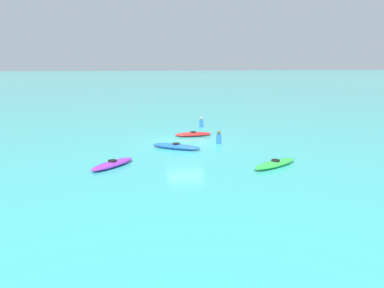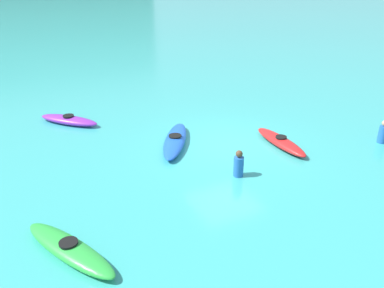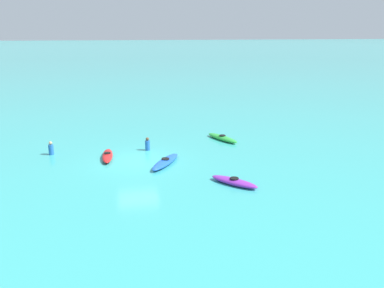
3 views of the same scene
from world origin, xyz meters
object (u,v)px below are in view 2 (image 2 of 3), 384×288
kayak_blue (175,140)px  person_by_kayaks (239,165)px  kayak_red (281,142)px  kayak_green (69,249)px  person_near_shore (383,133)px  kayak_purple (69,120)px

kayak_blue → person_by_kayaks: 3.15m
kayak_red → person_by_kayaks: bearing=-154.2°
kayak_blue → kayak_green: (-4.67, -4.56, -0.00)m
kayak_blue → person_by_kayaks: bearing=-74.3°
kayak_green → person_near_shore: (11.67, 1.38, 0.22)m
kayak_red → kayak_blue: size_ratio=0.87×
kayak_purple → person_by_kayaks: 7.90m
kayak_green → kayak_purple: bearing=79.6°
kayak_blue → person_near_shore: 7.68m
person_near_shore → kayak_purple: bearing=145.5°
kayak_red → person_by_kayaks: (-2.58, -1.25, 0.22)m
kayak_red → kayak_blue: same height
kayak_blue → person_near_shore: person_near_shore is taller
kayak_red → kayak_green: size_ratio=0.90×
person_near_shore → person_by_kayaks: same height
kayak_blue → person_near_shore: bearing=-24.4°
person_by_kayaks → kayak_blue: bearing=105.7°
kayak_blue → kayak_green: 6.53m
kayak_red → kayak_blue: 3.86m
person_by_kayaks → kayak_purple: bearing=120.3°
kayak_red → kayak_purple: same height
kayak_blue → kayak_purple: bearing=129.6°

